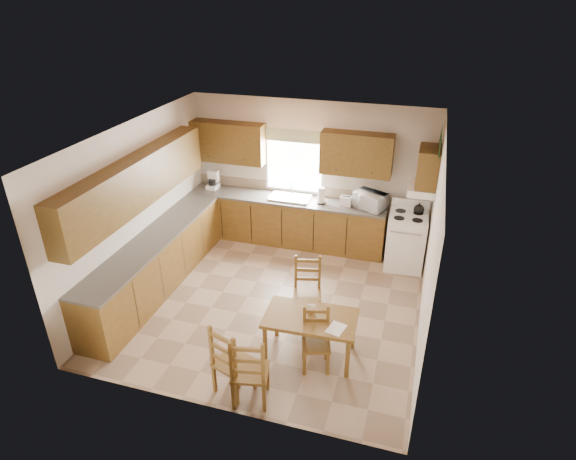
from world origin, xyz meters
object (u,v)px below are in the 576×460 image
(microwave, at_px, (370,201))
(chair_far_left, at_px, (316,341))
(stove, at_px, (406,241))
(chair_near_left, at_px, (233,358))
(dining_table, at_px, (310,336))
(chair_near_right, at_px, (250,367))
(chair_far_right, at_px, (307,291))

(microwave, relative_size, chair_far_left, 0.58)
(stove, bearing_deg, chair_near_left, -118.07)
(microwave, relative_size, dining_table, 0.42)
(dining_table, height_order, chair_near_right, chair_near_right)
(chair_near_left, distance_m, chair_near_right, 0.26)
(chair_near_left, bearing_deg, chair_near_right, 178.69)
(dining_table, relative_size, chair_near_left, 1.20)
(chair_near_right, bearing_deg, chair_far_right, -110.10)
(chair_far_left, relative_size, chair_far_right, 0.88)
(chair_near_left, height_order, chair_far_left, chair_near_left)
(chair_near_left, relative_size, chair_far_right, 1.02)
(microwave, relative_size, chair_far_right, 0.51)
(chair_far_right, bearing_deg, stove, 43.28)
(stove, relative_size, chair_far_left, 1.12)
(chair_near_left, xyz_separation_m, chair_far_left, (0.86, 0.67, -0.07))
(chair_far_right, bearing_deg, chair_near_left, -120.42)
(chair_near_left, bearing_deg, microwave, -86.45)
(stove, bearing_deg, chair_far_left, -109.02)
(microwave, relative_size, chair_near_right, 0.50)
(chair_far_left, height_order, chair_far_right, chair_far_right)
(stove, xyz_separation_m, dining_table, (-1.02, -2.73, -0.16))
(stove, height_order, microwave, microwave)
(dining_table, height_order, chair_far_right, chair_far_right)
(chair_near_left, relative_size, chair_far_left, 1.16)
(chair_near_left, xyz_separation_m, chair_far_right, (0.49, 1.64, -0.01))
(chair_near_right, bearing_deg, chair_near_left, -32.38)
(stove, relative_size, chair_near_right, 0.95)
(microwave, distance_m, chair_far_right, 2.34)
(stove, relative_size, dining_table, 0.80)
(stove, distance_m, chair_far_left, 3.06)
(microwave, bearing_deg, chair_near_left, -80.77)
(chair_near_right, relative_size, chair_far_left, 1.17)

